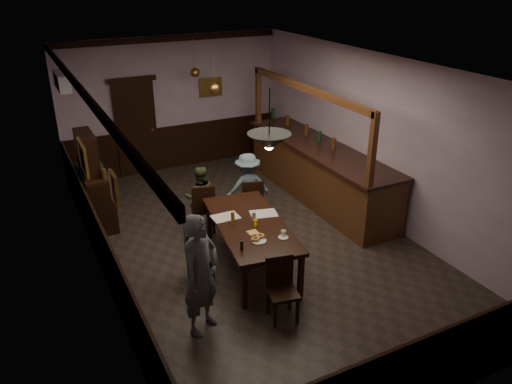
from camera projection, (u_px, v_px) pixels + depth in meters
room at (252, 161)px, 7.98m from camera, size 5.01×8.01×3.01m
dining_table at (250, 227)px, 7.67m from camera, size 1.31×2.32×0.75m
chair_far_left at (203, 207)px, 8.71m from camera, size 0.48×0.48×0.93m
chair_far_right at (252, 200)px, 8.98m from camera, size 0.48×0.48×0.89m
chair_near at (281, 285)px, 6.61m from camera, size 0.45×0.45×0.88m
chair_side at (194, 253)px, 7.31m from camera, size 0.47×0.47×0.91m
person_standing at (201, 275)px, 6.23m from camera, size 0.72×0.66×1.66m
person_seated_left at (200, 197)px, 8.92m from camera, size 0.62×0.53×1.15m
person_seated_right at (248, 187)px, 9.15m from camera, size 0.88×0.58×1.28m
newspaper_left at (225, 217)px, 7.81m from camera, size 0.42×0.30×0.01m
newspaper_right at (264, 214)px, 7.92m from camera, size 0.48×0.39×0.01m
napkin at (253, 232)px, 7.37m from camera, size 0.17×0.17×0.00m
saucer at (283, 237)px, 7.23m from camera, size 0.15×0.15×0.01m
coffee_cup at (283, 233)px, 7.26m from camera, size 0.09×0.09×0.07m
pastry_plate at (259, 241)px, 7.13m from camera, size 0.22×0.22×0.01m
pastry_ring_a at (255, 239)px, 7.12m from camera, size 0.13×0.13×0.04m
pastry_ring_b at (260, 236)px, 7.21m from camera, size 0.13×0.13×0.04m
soda_can at (256, 223)px, 7.50m from camera, size 0.07×0.07×0.12m
beer_glass at (233, 218)px, 7.58m from camera, size 0.06×0.06×0.20m
water_glass at (254, 216)px, 7.68m from camera, size 0.06×0.06×0.15m
pepper_mill at (242, 245)px, 6.90m from camera, size 0.04×0.04×0.14m
sideboard at (94, 187)px, 9.01m from camera, size 0.46×1.30×1.72m
bar_counter at (319, 171)px, 9.99m from camera, size 0.98×4.20×2.35m
door_back at (136, 129)px, 11.00m from camera, size 0.90×0.06×2.10m
ac_unit at (62, 81)px, 8.96m from camera, size 0.20×0.85×0.30m
picture_left_small at (114, 188)px, 5.40m from camera, size 0.04×0.28×0.36m
picture_left_large at (83, 158)px, 7.53m from camera, size 0.04×0.62×0.48m
picture_back at (211, 87)px, 11.44m from camera, size 0.55×0.04×0.42m
pendant_iron at (269, 142)px, 6.30m from camera, size 0.56×0.56×0.79m
pendant_brass_mid at (214, 88)px, 9.11m from camera, size 0.20×0.20×0.81m
pendant_brass_far at (195, 73)px, 10.45m from camera, size 0.20×0.20×0.81m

